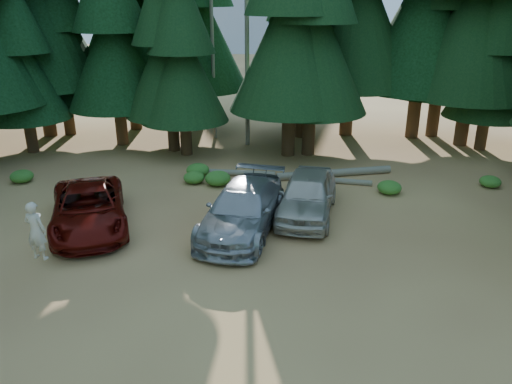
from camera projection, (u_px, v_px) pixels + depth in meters
ground at (210, 275)px, 15.31m from camera, size 160.00×160.00×0.00m
forest_belt_north at (234, 142)px, 29.27m from camera, size 36.00×7.00×22.00m
snag_front at (247, 36)px, 26.61m from camera, size 0.24×0.24×12.00m
snag_back at (213, 52)px, 28.39m from camera, size 0.20×0.20×10.00m
red_pickup at (89, 208)px, 18.16m from camera, size 4.15×6.09×1.55m
silver_minivan_center at (243, 209)px, 17.93m from camera, size 3.63×6.15×1.67m
silver_minivan_right at (307, 195)px, 19.21m from camera, size 3.01×5.31×1.70m
frisbee_player at (36, 231)px, 14.81m from camera, size 0.77×0.60×1.86m
log_left at (233, 173)px, 23.74m from camera, size 4.04×0.75×0.29m
log_mid at (338, 181)px, 22.76m from camera, size 3.02×0.89×0.25m
log_right at (334, 173)px, 23.61m from camera, size 5.56×1.52×0.36m
shrub_far_left at (22, 176)px, 22.86m from camera, size 1.03×1.03×0.57m
shrub_left at (198, 170)px, 23.64m from camera, size 1.09×1.09×0.60m
shrub_center_left at (218, 178)px, 22.50m from camera, size 1.16×1.16×0.64m
shrub_center_right at (194, 178)px, 22.76m from camera, size 0.96×0.96×0.53m
shrub_right at (242, 187)px, 21.57m from camera, size 0.97×0.97×0.54m
shrub_far_right at (389, 187)px, 21.53m from camera, size 1.03×1.03×0.57m
shrub_edge_east at (490, 182)px, 22.29m from camera, size 0.92×0.92×0.51m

